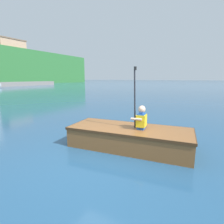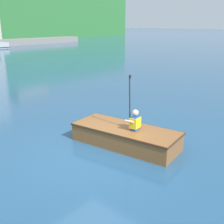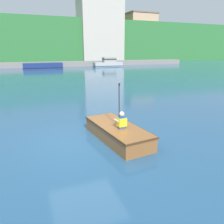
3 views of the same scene
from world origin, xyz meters
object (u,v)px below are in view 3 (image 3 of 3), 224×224
(moored_boat_dock_center_far, at_px, (43,66))
(person_paddler, at_px, (122,120))
(rowboat_foreground, at_px, (117,131))
(moored_boat_dock_west_end, at_px, (108,63))

(moored_boat_dock_center_far, height_order, person_paddler, person_paddler)
(person_paddler, bearing_deg, rowboat_foreground, 96.89)
(moored_boat_dock_center_far, xyz_separation_m, rowboat_foreground, (0.00, -31.85, -0.14))
(rowboat_foreground, bearing_deg, moored_boat_dock_west_end, 70.05)
(moored_boat_dock_west_end, xyz_separation_m, moored_boat_dock_center_far, (-11.72, -0.43, -0.21))
(moored_boat_dock_west_end, distance_m, rowboat_foreground, 34.35)
(rowboat_foreground, bearing_deg, moored_boat_dock_center_far, 90.00)
(moored_boat_dock_west_end, height_order, moored_boat_dock_center_far, moored_boat_dock_west_end)
(moored_boat_dock_center_far, bearing_deg, rowboat_foreground, -90.00)
(moored_boat_dock_west_end, distance_m, person_paddler, 34.64)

